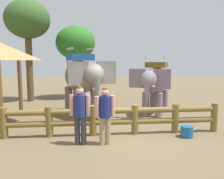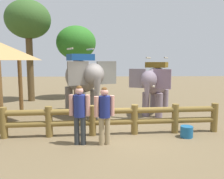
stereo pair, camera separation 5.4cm
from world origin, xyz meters
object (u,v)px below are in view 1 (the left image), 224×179
log_fence (114,118)px  tree_back_center (27,21)px  elephant_center (155,82)px  tourist_man_in_blue (105,112)px  tree_far_left (76,44)px  feed_bucket (187,132)px  elephant_near_left (82,78)px  tourist_woman_in_black (80,111)px

log_fence → tree_back_center: bearing=125.1°
elephant_center → tourist_man_in_blue: bearing=-121.6°
tree_far_left → feed_bucket: bearing=-61.7°
elephant_near_left → tourist_woman_in_black: (0.24, -3.79, -0.71)m
tree_far_left → tree_back_center: bearing=-158.3°
tourist_woman_in_black → tourist_man_in_blue: tourist_woman_in_black is taller
elephant_near_left → elephant_center: size_ratio=1.15×
elephant_near_left → tree_back_center: (-3.66, 4.22, 3.22)m
tree_far_left → tourist_woman_in_black: bearing=-83.2°
elephant_near_left → tree_far_left: 5.74m
elephant_center → feed_bucket: bearing=-84.7°
elephant_near_left → tree_back_center: tree_back_center is taller
tourist_man_in_blue → feed_bucket: tourist_man_in_blue is taller
tourist_man_in_blue → tree_back_center: tree_back_center is taller
elephant_center → tourist_woman_in_black: elephant_center is taller
log_fence → elephant_near_left: 3.37m
log_fence → tourist_man_in_blue: (-0.33, -0.95, 0.44)m
tree_back_center → feed_bucket: size_ratio=15.00×
tree_far_left → tourist_man_in_blue: bearing=-78.6°
log_fence → elephant_near_left: bearing=114.7°
elephant_center → tourist_man_in_blue: (-2.47, -4.01, -0.51)m
log_fence → tourist_woman_in_black: size_ratio=4.14×
tourist_woman_in_black → tourist_man_in_blue: size_ratio=1.02×
elephant_near_left → tree_far_left: (-0.85, 5.34, 1.93)m
elephant_center → tourist_man_in_blue: size_ratio=1.80×
tourist_woman_in_black → tree_back_center: (-3.90, 8.01, 3.93)m
elephant_near_left → tourist_man_in_blue: bearing=-75.4°
log_fence → feed_bucket: 2.52m
log_fence → elephant_near_left: (-1.32, 2.87, 1.17)m
log_fence → tourist_man_in_blue: size_ratio=4.23×
tourist_man_in_blue → tree_far_left: (-1.84, 9.16, 2.66)m
elephant_center → tourist_woman_in_black: bearing=-129.0°
elephant_center → tree_back_center: 8.88m
elephant_near_left → tourist_woman_in_black: 3.86m
elephant_near_left → tourist_man_in_blue: size_ratio=2.08×
feed_bucket → elephant_near_left: bearing=139.3°
tourist_man_in_blue → tourist_woman_in_black: bearing=177.8°
log_fence → tree_back_center: 9.72m
feed_bucket → tree_back_center: bearing=134.9°
tree_back_center → elephant_near_left: bearing=-49.0°
elephant_near_left → tree_back_center: size_ratio=0.59×
elephant_near_left → tourist_woman_in_black: elephant_near_left is taller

